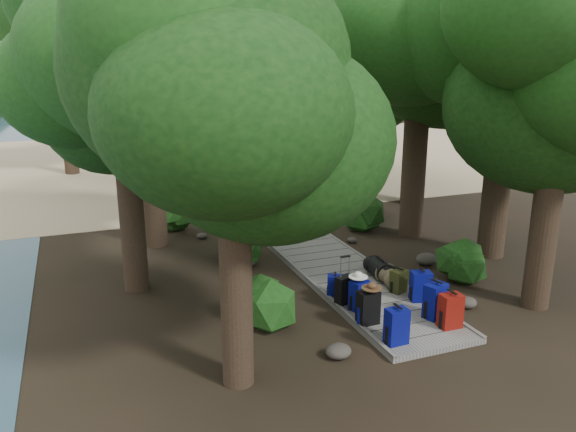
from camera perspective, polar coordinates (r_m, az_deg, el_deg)
name	(u,v)px	position (r m, az deg, el deg)	size (l,w,h in m)	color
ground	(325,263)	(14.66, 3.79, -4.74)	(120.00, 120.00, 0.00)	black
sand_beach	(196,161)	(29.47, -9.38, 5.55)	(40.00, 22.00, 0.02)	tan
boardwalk	(310,249)	(15.49, 2.24, -3.33)	(2.00, 12.00, 0.12)	gray
backpack_left_a	(397,324)	(10.49, 10.99, -10.75)	(0.40, 0.28, 0.74)	#08087A
backpack_left_b	(368,306)	(11.13, 8.14, -9.00)	(0.40, 0.29, 0.74)	black
backpack_left_c	(359,294)	(11.70, 7.24, -7.83)	(0.37, 0.27, 0.69)	#08087A
backpack_left_d	(335,284)	(12.36, 4.80, -6.91)	(0.33, 0.24, 0.51)	#08087A
backpack_right_a	(451,309)	(11.32, 16.19, -9.07)	(0.42, 0.30, 0.74)	maroon
backpack_right_b	(435,299)	(11.63, 14.73, -8.15)	(0.44, 0.31, 0.78)	#08087A
backpack_right_c	(421,285)	(12.34, 13.34, -6.80)	(0.42, 0.30, 0.72)	#08087A
backpack_right_d	(399,280)	(12.72, 11.21, -6.38)	(0.36, 0.26, 0.56)	#333716
duffel_right_khaki	(390,276)	(13.16, 10.32, -5.97)	(0.38, 0.57, 0.38)	#746444
duffel_right_black	(380,268)	(13.47, 9.31, -5.28)	(0.43, 0.69, 0.43)	black
suitcase_on_boardwalk	(344,290)	(11.96, 5.75, -7.47)	(0.39, 0.21, 0.60)	black
lone_suitcase_on_sand	(245,185)	(22.06, -4.40, 3.17)	(0.40, 0.23, 0.63)	black
hat_brown	(372,285)	(10.95, 8.52, -6.97)	(0.41, 0.41, 0.12)	#51351E
hat_white	(358,274)	(11.58, 7.15, -5.87)	(0.39, 0.39, 0.13)	silver
kayak	(154,182)	(24.05, -13.49, 3.40)	(0.61, 2.80, 0.28)	#B0290F
sun_lounger	(291,169)	(25.23, 0.29, 4.80)	(0.62, 1.93, 0.62)	silver
tree_right_a	(558,117)	(12.31, 25.78, 9.03)	(4.81, 4.81, 8.02)	black
tree_right_b	(509,63)	(15.27, 21.57, 14.28)	(5.61, 5.61, 10.02)	black
tree_right_c	(420,66)	(16.44, 13.30, 14.57)	(5.66, 5.66, 9.80)	black
tree_right_d	(419,50)	(20.50, 13.21, 16.14)	(5.90, 5.90, 10.81)	black
tree_right_e	(368,88)	(21.61, 8.17, 12.76)	(4.51, 4.51, 8.11)	black
tree_right_f	(362,56)	(25.47, 7.54, 15.83)	(5.84, 5.84, 10.43)	black
tree_left_a	(233,162)	(8.29, -5.63, 5.45)	(4.38, 4.38, 7.30)	black
tree_left_b	(124,117)	(12.54, -16.33, 9.66)	(4.36, 4.36, 7.86)	black
tree_left_c	(147,86)	(15.61, -14.16, 12.71)	(5.08, 5.08, 8.84)	black
tree_back_a	(159,75)	(27.58, -12.98, 13.80)	(5.05, 5.05, 8.74)	black
tree_back_b	(236,50)	(29.25, -5.34, 16.44)	(6.17, 6.17, 11.02)	black
tree_back_c	(295,72)	(29.34, 0.70, 14.45)	(4.95, 4.95, 8.92)	black
tree_back_d	(62,73)	(27.22, -21.97, 13.30)	(5.38, 5.38, 8.96)	black
palm_right_a	(331,94)	(20.04, 4.37, 12.23)	(4.59, 4.59, 7.82)	#194012
palm_right_b	(333,76)	(25.73, 4.64, 13.97)	(4.50, 4.50, 8.70)	#194012
palm_right_c	(258,87)	(26.83, -3.05, 12.92)	(4.79, 4.79, 7.61)	#194012
palm_left_a	(127,117)	(19.53, -16.05, 9.66)	(4.09, 4.09, 6.51)	#194012
rock_left_a	(339,351)	(10.24, 5.16, -13.51)	(0.47, 0.42, 0.26)	#4C473F
rock_left_b	(272,311)	(11.73, -1.68, -9.67)	(0.33, 0.30, 0.18)	#4C473F
rock_left_c	(247,261)	(14.39, -4.16, -4.55)	(0.51, 0.46, 0.28)	#4C473F
rock_left_d	(202,236)	(16.70, -8.73, -2.00)	(0.31, 0.28, 0.17)	#4C473F
rock_right_a	(467,303)	(12.64, 17.72, -8.38)	(0.43, 0.38, 0.23)	#4C473F
rock_right_b	(427,259)	(14.87, 13.90, -4.26)	(0.55, 0.49, 0.30)	#4C473F
rock_right_c	(352,240)	(16.25, 6.48, -2.45)	(0.28, 0.25, 0.15)	#4C473F
rock_right_d	(349,213)	(18.84, 6.21, 0.32)	(0.50, 0.45, 0.28)	#4C473F
shrub_left_a	(259,300)	(11.19, -2.94, -8.51)	(1.18, 1.18, 1.06)	#194314
shrub_left_b	(243,247)	(14.47, -4.63, -3.14)	(1.00, 1.00, 0.90)	#194314
shrub_left_c	(175,216)	(17.39, -11.44, 0.02)	(1.12, 1.12, 1.01)	#194314
shrub_right_a	(456,261)	(13.91, 16.75, -4.39)	(1.09, 1.09, 0.99)	#194314
shrub_right_b	(358,211)	(17.47, 7.12, 0.55)	(1.29, 1.29, 1.16)	#194314
shrub_right_c	(309,194)	(20.52, 2.15, 2.28)	(0.77, 0.77, 0.70)	#194314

